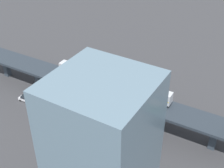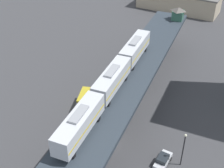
# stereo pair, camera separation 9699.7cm
# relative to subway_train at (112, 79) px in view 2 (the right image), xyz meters

# --- Properties ---
(ground_plane) EXTENTS (400.00, 400.00, 0.00)m
(ground_plane) POSITION_rel_subway_train_xyz_m (1.51, -4.75, -10.59)
(ground_plane) COLOR #38383A
(elevated_viaduct) EXTENTS (10.56, 92.17, 8.05)m
(elevated_viaduct) POSITION_rel_subway_train_xyz_m (1.52, -4.94, -3.69)
(elevated_viaduct) COLOR #283039
(elevated_viaduct) RESTS_ON ground
(subway_train) EXTENTS (3.71, 37.26, 4.45)m
(subway_train) POSITION_rel_subway_train_xyz_m (0.00, 0.00, 0.00)
(subway_train) COLOR silver
(subway_train) RESTS_ON elevated_viaduct
(signal_hut) EXTENTS (3.29, 3.29, 3.40)m
(signal_hut) POSITION_rel_subway_train_xyz_m (2.93, 37.10, -0.74)
(signal_hut) COLOR #33604C
(signal_hut) RESTS_ON elevated_viaduct
(street_car_silver) EXTENTS (2.36, 4.58, 1.89)m
(street_car_silver) POSITION_rel_subway_train_xyz_m (11.86, -5.83, -9.65)
(street_car_silver) COLOR #B7BABF
(street_car_silver) RESTS_ON ground
(delivery_truck) EXTENTS (3.90, 7.53, 3.20)m
(delivery_truck) POSITION_rel_subway_train_xyz_m (-7.14, 2.12, -8.83)
(delivery_truck) COLOR #333338
(delivery_truck) RESTS_ON ground
(street_lamp) EXTENTS (0.44, 0.44, 6.94)m
(street_lamp) POSITION_rel_subway_train_xyz_m (14.68, -4.69, -6.48)
(street_lamp) COLOR black
(street_lamp) RESTS_ON ground
(warehouse_building) EXTENTS (29.38, 12.81, 6.80)m
(warehouse_building) POSITION_rel_subway_train_xyz_m (-3.06, 65.47, -7.18)
(warehouse_building) COLOR tan
(warehouse_building) RESTS_ON ground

